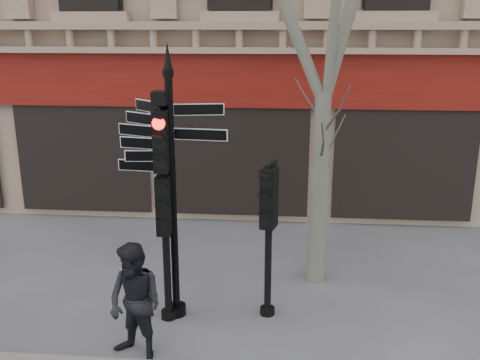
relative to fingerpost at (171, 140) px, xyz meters
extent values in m
plane|color=#57575B|center=(0.72, -0.23, -3.10)|extent=(80.00, 80.00, 0.00)
cube|color=#67100A|center=(0.72, 4.65, 0.50)|extent=(28.00, 0.25, 1.30)
cube|color=#9F8467|center=(0.72, 4.42, 1.47)|extent=(28.00, 0.35, 0.74)
cylinder|color=black|center=(0.00, 0.00, -1.05)|extent=(0.13, 0.13, 4.09)
cylinder|color=black|center=(0.00, 0.00, -3.01)|extent=(0.32, 0.32, 0.18)
cone|color=black|center=(0.00, 0.00, 1.31)|extent=(0.14, 0.14, 0.41)
cylinder|color=black|center=(-0.11, -0.13, -1.32)|extent=(0.12, 0.12, 3.57)
cylinder|color=black|center=(-0.11, -0.13, -3.03)|extent=(0.27, 0.27, 0.14)
cube|color=black|center=(-0.11, -0.13, -1.04)|extent=(0.45, 0.33, 0.97)
cube|color=black|center=(-0.11, -0.13, 0.01)|extent=(0.45, 0.33, 0.97)
sphere|color=#FF0C05|center=(-0.11, -0.13, 0.27)|extent=(0.20, 0.20, 0.20)
cube|color=black|center=(-0.11, -0.13, 0.68)|extent=(0.24, 0.30, 0.20)
cylinder|color=black|center=(1.57, 0.14, -1.78)|extent=(0.13, 0.13, 2.65)
cylinder|color=black|center=(1.57, 0.14, -3.03)|extent=(0.28, 0.28, 0.15)
cube|color=black|center=(1.57, 0.14, -0.96)|extent=(0.51, 0.42, 1.01)
cylinder|color=gray|center=(2.48, 1.53, -1.94)|extent=(0.38, 0.38, 2.33)
cylinder|color=gray|center=(2.48, 1.53, -0.13)|extent=(0.30, 0.30, 1.48)
imported|color=black|center=(-0.33, -1.30, -2.18)|extent=(1.11, 1.02, 1.84)
camera|label=1|loc=(1.79, -8.19, 1.75)|focal=40.00mm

